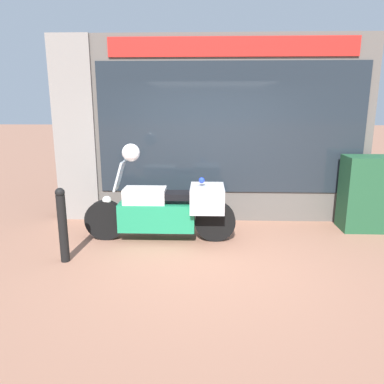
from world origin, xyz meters
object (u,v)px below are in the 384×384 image
paramedic_motorcycle (170,209)px  white_helmet (131,153)px  utility_cabinet (365,194)px  street_bollard (63,224)px

paramedic_motorcycle → white_helmet: 1.06m
paramedic_motorcycle → utility_cabinet: size_ratio=1.87×
paramedic_motorcycle → street_bollard: size_ratio=2.28×
white_helmet → paramedic_motorcycle: bearing=0.1°
utility_cabinet → street_bollard: 4.86m
paramedic_motorcycle → utility_cabinet: 3.31m
white_helmet → street_bollard: size_ratio=0.26×
utility_cabinet → street_bollard: utility_cabinet is taller
street_bollard → white_helmet: bearing=47.7°
paramedic_motorcycle → utility_cabinet: bearing=-169.2°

